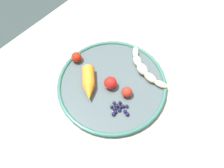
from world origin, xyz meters
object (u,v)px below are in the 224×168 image
Objects in this scene: tomato_near at (110,83)px; blueberry_pile at (119,109)px; banana at (144,69)px; tomato_mid at (76,57)px; dining_table at (119,100)px; plate at (112,84)px; tomato_far at (127,92)px; carrot_orange at (89,83)px.

blueberry_pile is at bearing -121.18° from tomato_near.
banana is 0.12m from tomato_near.
blueberry_pile is at bearing -101.40° from tomato_mid.
dining_table is 0.21m from tomato_mid.
tomato_near reaches higher than dining_table.
plate is 0.09m from blueberry_pile.
tomato_mid reaches higher than banana.
dining_table is 36.16× the size of tomato_far.
carrot_orange is at bearing 131.75° from tomato_near.
tomato_near is 0.06m from tomato_far.
blueberry_pile is at bearing -141.48° from dining_table.
tomato_near is (-0.11, 0.04, 0.01)m from banana.
carrot_orange is 0.12m from tomato_far.
tomato_mid is 0.20m from tomato_far.
dining_table is 0.11m from plate.
banana reaches higher than blueberry_pile.
tomato_far reaches higher than dining_table.
tomato_near is (-0.02, 0.02, 0.13)m from dining_table.
banana reaches higher than dining_table.
tomato_near is (0.04, -0.05, 0.00)m from carrot_orange.
blueberry_pile is (-0.07, -0.05, 0.11)m from dining_table.
dining_table is at bearing -42.10° from tomato_near.
carrot_orange is at bearing -114.37° from tomato_mid.
plate is 0.15m from tomato_mid.
plate is at bearing 54.44° from blueberry_pile.
blueberry_pile is 0.22m from tomato_mid.
blueberry_pile is at bearing -164.10° from tomato_far.
tomato_far is (0.01, -0.06, -0.00)m from tomato_near.
dining_table is 0.14m from blueberry_pile.
tomato_mid is (-0.01, 0.15, 0.02)m from plate.
carrot_orange is (-0.05, 0.05, 0.02)m from plate.
dining_table is at bearing 165.10° from banana.
dining_table is at bearing 38.52° from blueberry_pile.
tomato_near is at bearing 99.59° from tomato_far.
tomato_far reaches higher than blueberry_pile.
carrot_orange reaches higher than blueberry_pile.
dining_table is at bearing -82.85° from tomato_mid.
tomato_mid reaches higher than plate.
dining_table is 0.13m from tomato_far.
plate is at bearing 6.77° from tomato_near.
tomato_mid is at bearing 120.29° from banana.
dining_table is 11.23× the size of carrot_orange.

